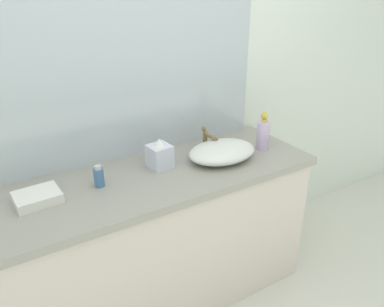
% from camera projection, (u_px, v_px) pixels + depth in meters
% --- Properties ---
extents(bathroom_wall_rear, '(6.00, 0.06, 2.60)m').
position_uv_depth(bathroom_wall_rear, '(135.00, 76.00, 2.09)').
color(bathroom_wall_rear, silver).
rests_on(bathroom_wall_rear, ground).
extents(vanity_counter, '(1.73, 0.59, 0.86)m').
position_uv_depth(vanity_counter, '(161.00, 240.00, 2.18)').
color(vanity_counter, beige).
rests_on(vanity_counter, ground).
extents(wall_mirror_panel, '(1.58, 0.01, 0.98)m').
position_uv_depth(wall_mirror_panel, '(130.00, 70.00, 2.02)').
color(wall_mirror_panel, '#B2BCC6').
rests_on(wall_mirror_panel, vanity_counter).
extents(sink_basin, '(0.40, 0.29, 0.10)m').
position_uv_depth(sink_basin, '(222.00, 152.00, 2.14)').
color(sink_basin, silver).
rests_on(sink_basin, vanity_counter).
extents(faucet, '(0.03, 0.15, 0.14)m').
position_uv_depth(faucet, '(207.00, 137.00, 2.24)').
color(faucet, brown).
rests_on(faucet, vanity_counter).
extents(soap_dispenser, '(0.07, 0.07, 0.23)m').
position_uv_depth(soap_dispenser, '(263.00, 133.00, 2.25)').
color(soap_dispenser, '#C9ACD9').
rests_on(soap_dispenser, vanity_counter).
extents(lotion_bottle, '(0.05, 0.05, 0.11)m').
position_uv_depth(lotion_bottle, '(99.00, 177.00, 1.86)').
color(lotion_bottle, '#466B9E').
rests_on(lotion_bottle, vanity_counter).
extents(tissue_box, '(0.12, 0.12, 0.16)m').
position_uv_depth(tissue_box, '(159.00, 155.00, 2.04)').
color(tissue_box, silver).
rests_on(tissue_box, vanity_counter).
extents(folded_hand_towel, '(0.21, 0.17, 0.05)m').
position_uv_depth(folded_hand_towel, '(37.00, 197.00, 1.74)').
color(folded_hand_towel, white).
rests_on(folded_hand_towel, vanity_counter).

